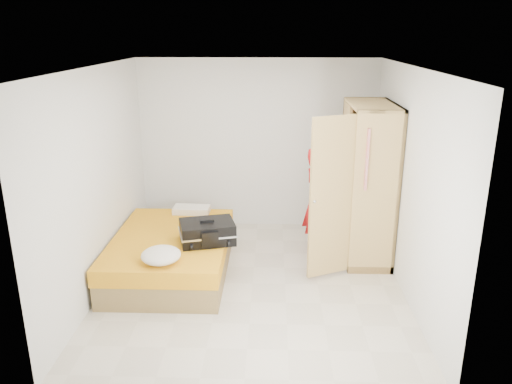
{
  "coord_description": "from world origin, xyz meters",
  "views": [
    {
      "loc": [
        0.23,
        -5.5,
        2.98
      ],
      "look_at": [
        0.02,
        0.58,
        1.0
      ],
      "focal_mm": 35.0,
      "sensor_mm": 36.0,
      "label": 1
    }
  ],
  "objects_px": {
    "bed": "(172,254)",
    "person": "(317,202)",
    "wardrobe": "(365,187)",
    "suitcase": "(207,232)",
    "round_cushion": "(161,255)"
  },
  "relations": [
    {
      "from": "wardrobe",
      "to": "round_cushion",
      "type": "height_order",
      "value": "wardrobe"
    },
    {
      "from": "suitcase",
      "to": "round_cushion",
      "type": "distance_m",
      "value": 0.74
    },
    {
      "from": "person",
      "to": "suitcase",
      "type": "relative_size",
      "value": 1.98
    },
    {
      "from": "wardrobe",
      "to": "round_cushion",
      "type": "distance_m",
      "value": 2.82
    },
    {
      "from": "wardrobe",
      "to": "bed",
      "type": "bearing_deg",
      "value": -167.34
    },
    {
      "from": "bed",
      "to": "round_cushion",
      "type": "relative_size",
      "value": 4.53
    },
    {
      "from": "bed",
      "to": "wardrobe",
      "type": "distance_m",
      "value": 2.67
    },
    {
      "from": "wardrobe",
      "to": "suitcase",
      "type": "xyz_separation_m",
      "value": [
        -2.01,
        -0.72,
        -0.37
      ]
    },
    {
      "from": "bed",
      "to": "person",
      "type": "relative_size",
      "value": 1.33
    },
    {
      "from": "bed",
      "to": "person",
      "type": "distance_m",
      "value": 2.06
    },
    {
      "from": "bed",
      "to": "suitcase",
      "type": "height_order",
      "value": "suitcase"
    },
    {
      "from": "person",
      "to": "suitcase",
      "type": "xyz_separation_m",
      "value": [
        -1.4,
        -0.78,
        -0.13
      ]
    },
    {
      "from": "person",
      "to": "round_cushion",
      "type": "relative_size",
      "value": 3.42
    },
    {
      "from": "bed",
      "to": "wardrobe",
      "type": "relative_size",
      "value": 0.96
    },
    {
      "from": "wardrobe",
      "to": "suitcase",
      "type": "distance_m",
      "value": 2.17
    }
  ]
}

